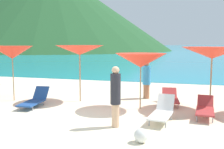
% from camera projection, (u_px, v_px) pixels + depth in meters
% --- Properties ---
extents(ground_plane, '(50.00, 100.00, 0.30)m').
position_uv_depth(ground_plane, '(140.00, 81.00, 18.12)').
color(ground_plane, beige).
extents(ocean_water, '(650.00, 440.00, 0.02)m').
position_uv_depth(ocean_water, '(185.00, 47.00, 226.64)').
color(ocean_water, teal).
rests_on(ocean_water, ground_plane).
extents(headland_hill, '(87.26, 87.26, 29.86)m').
position_uv_depth(headland_hill, '(52.00, 9.00, 96.74)').
color(headland_hill, '#235128').
rests_on(headland_hill, ground_plane).
extents(umbrella_1, '(1.71, 1.71, 2.32)m').
position_uv_depth(umbrella_1, '(12.00, 52.00, 11.01)').
color(umbrella_1, '#9E7F59').
rests_on(umbrella_1, ground_plane).
extents(umbrella_2, '(2.03, 2.03, 2.35)m').
position_uv_depth(umbrella_2, '(80.00, 50.00, 10.89)').
color(umbrella_2, '#9E7F59').
rests_on(umbrella_2, ground_plane).
extents(umbrella_3, '(2.03, 2.03, 2.06)m').
position_uv_depth(umbrella_3, '(141.00, 60.00, 9.62)').
color(umbrella_3, '#9E7F59').
rests_on(umbrella_3, ground_plane).
extents(umbrella_4, '(2.31, 2.31, 2.30)m').
position_uv_depth(umbrella_4, '(212.00, 53.00, 9.60)').
color(umbrella_4, '#9E7F59').
rests_on(umbrella_4, ground_plane).
extents(lounge_chair_0, '(0.64, 1.58, 0.62)m').
position_uv_depth(lounge_chair_0, '(205.00, 108.00, 8.65)').
color(lounge_chair_0, '#A53333').
rests_on(lounge_chair_0, ground_plane).
extents(lounge_chair_1, '(0.74, 1.56, 0.76)m').
position_uv_depth(lounge_chair_1, '(162.00, 111.00, 8.19)').
color(lounge_chair_1, white).
rests_on(lounge_chair_1, ground_plane).
extents(lounge_chair_2, '(0.72, 1.69, 0.67)m').
position_uv_depth(lounge_chair_2, '(35.00, 100.00, 10.19)').
color(lounge_chair_2, '#1E478C').
rests_on(lounge_chair_2, ground_plane).
extents(lounge_chair_4, '(0.79, 1.58, 0.58)m').
position_uv_depth(lounge_chair_4, '(170.00, 98.00, 10.42)').
color(lounge_chair_4, '#A53333').
rests_on(lounge_chair_4, ground_plane).
extents(beachgoer_0, '(0.36, 0.36, 1.63)m').
position_uv_depth(beachgoer_0, '(147.00, 79.00, 11.59)').
color(beachgoer_0, '#A3704C').
rests_on(beachgoer_0, ground_plane).
extents(beachgoer_1, '(0.30, 0.30, 1.77)m').
position_uv_depth(beachgoer_1, '(116.00, 95.00, 7.56)').
color(beachgoer_1, '#DBAA84').
rests_on(beachgoer_1, ground_plane).
extents(beach_ball, '(0.36, 0.36, 0.36)m').
position_uv_depth(beach_ball, '(141.00, 136.00, 6.43)').
color(beach_ball, white).
rests_on(beach_ball, ground_plane).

